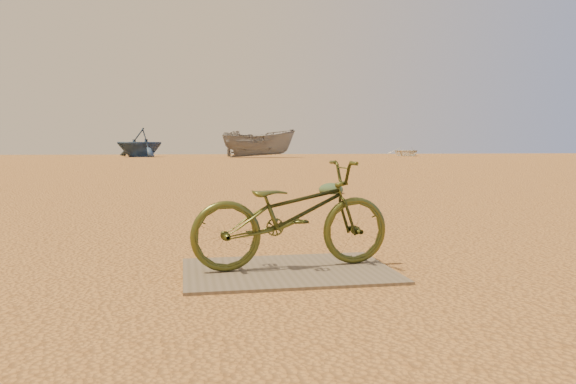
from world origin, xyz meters
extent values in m
plane|color=#C3833F|center=(0.00, 0.00, 0.00)|extent=(120.00, 120.00, 0.00)
cube|color=#6C5D49|center=(0.18, -0.57, 0.01)|extent=(1.55, 1.09, 0.02)
imported|color=#444B1C|center=(0.22, -0.50, 0.43)|extent=(1.59, 0.70, 0.81)
imported|color=navy|center=(-4.21, 45.29, 1.26)|extent=(6.30, 6.28, 2.51)
imported|color=slate|center=(5.51, 40.98, 1.15)|extent=(6.18, 3.01, 2.29)
imported|color=silver|center=(20.25, 45.71, 0.43)|extent=(3.35, 4.40, 0.86)
ellipsoid|color=#4A6742|center=(2.30, 6.14, 0.00)|extent=(0.49, 0.49, 0.27)
camera|label=1|loc=(-0.58, -4.63, 0.94)|focal=35.00mm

